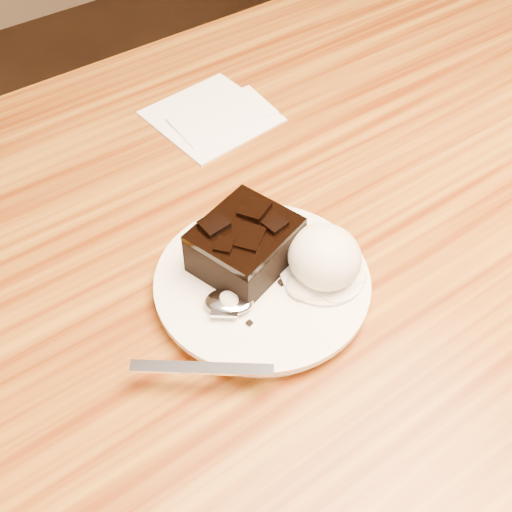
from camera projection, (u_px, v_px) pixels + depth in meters
floor at (288, 487)px, 1.25m from camera, size 4.00×4.00×0.00m
dining_table at (298, 389)px, 0.97m from camera, size 1.20×0.80×0.75m
plate at (262, 285)px, 0.61m from camera, size 0.20×0.20×0.02m
brownie at (245, 247)px, 0.60m from camera, size 0.11×0.10×0.04m
ice_cream_scoop at (324, 257)px, 0.59m from camera, size 0.07×0.07×0.06m
melt_puddle at (323, 273)px, 0.61m from camera, size 0.08×0.08×0.00m
spoon at (229, 303)px, 0.58m from camera, size 0.16×0.13×0.01m
napkin at (211, 115)px, 0.80m from camera, size 0.14×0.14×0.01m
crumb_a at (259, 268)px, 0.61m from camera, size 0.01×0.01×0.00m
crumb_b at (249, 323)px, 0.57m from camera, size 0.01×0.01×0.00m
crumb_c at (281, 283)px, 0.60m from camera, size 0.00×0.01×0.00m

